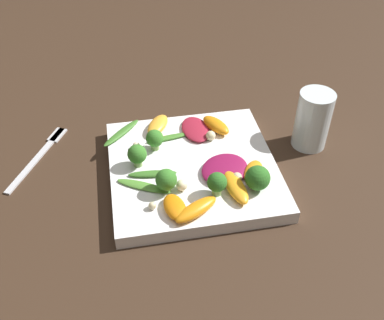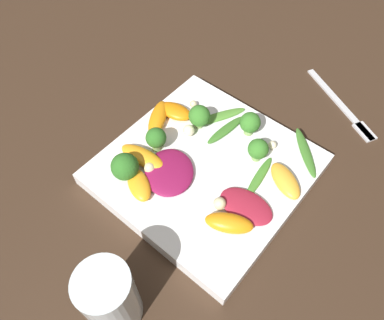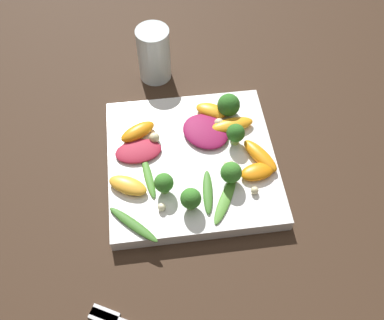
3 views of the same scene
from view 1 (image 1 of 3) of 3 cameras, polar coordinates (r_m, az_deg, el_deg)
name	(u,v)px [view 1 (image 1 of 3)]	position (r m, az deg, el deg)	size (l,w,h in m)	color
ground_plane	(193,174)	(0.77, 0.10, -1.79)	(2.40, 2.40, 0.00)	#382619
plate	(193,169)	(0.77, 0.10, -1.13)	(0.28, 0.28, 0.02)	white
drinking_glass	(313,120)	(0.83, 15.08, 4.94)	(0.06, 0.06, 0.11)	silver
fork	(43,151)	(0.86, -18.41, 1.13)	(0.17, 0.10, 0.01)	silver
radicchio_leaf_0	(196,129)	(0.82, 0.46, 3.94)	(0.08, 0.06, 0.01)	maroon
radicchio_leaf_1	(225,169)	(0.74, 4.17, -1.17)	(0.11, 0.11, 0.01)	maroon
orange_segment_0	(175,207)	(0.68, -2.18, -6.02)	(0.06, 0.04, 0.02)	orange
orange_segment_1	(158,125)	(0.83, -4.38, 4.44)	(0.07, 0.06, 0.02)	#FCAD33
orange_segment_2	(196,209)	(0.67, 0.52, -6.30)	(0.06, 0.08, 0.02)	orange
orange_segment_3	(216,125)	(0.83, 3.05, 4.44)	(0.07, 0.06, 0.02)	orange
orange_segment_4	(236,187)	(0.71, 5.57, -3.46)	(0.08, 0.04, 0.02)	orange
orange_segment_5	(254,172)	(0.74, 7.83, -1.52)	(0.06, 0.05, 0.02)	orange
broccoli_floret_0	(217,183)	(0.69, 3.20, -2.93)	(0.03, 0.03, 0.04)	#84AD5B
broccoli_floret_1	(258,178)	(0.71, 8.33, -2.29)	(0.04, 0.04, 0.04)	#7A9E51
broccoli_floret_2	(137,155)	(0.74, -6.98, 0.68)	(0.03, 0.03, 0.04)	#84AD5B
broccoli_floret_3	(166,180)	(0.70, -3.29, -2.55)	(0.03, 0.03, 0.04)	#7A9E51
broccoli_floret_4	(155,139)	(0.78, -4.76, 2.69)	(0.03, 0.03, 0.04)	#84AD5B
arugula_sprig_0	(169,138)	(0.81, -2.98, 2.86)	(0.02, 0.08, 0.01)	#47842D
arugula_sprig_1	(144,186)	(0.72, -6.17, -3.31)	(0.06, 0.09, 0.01)	#518E33
arugula_sprig_2	(122,133)	(0.83, -8.93, 3.45)	(0.08, 0.08, 0.01)	#3D7528
arugula_sprig_3	(152,174)	(0.74, -5.05, -1.75)	(0.02, 0.08, 0.01)	#3D7528
macadamia_nut_0	(237,178)	(0.72, 5.72, -2.24)	(0.02, 0.02, 0.02)	beige
macadamia_nut_1	(182,185)	(0.71, -1.29, -3.20)	(0.02, 0.02, 0.02)	beige
macadamia_nut_2	(152,206)	(0.68, -5.05, -5.80)	(0.01, 0.01, 0.01)	beige
macadamia_nut_3	(136,145)	(0.79, -7.10, 1.84)	(0.01, 0.01, 0.01)	beige
macadamia_nut_4	(211,136)	(0.80, 2.39, 3.11)	(0.02, 0.02, 0.02)	beige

